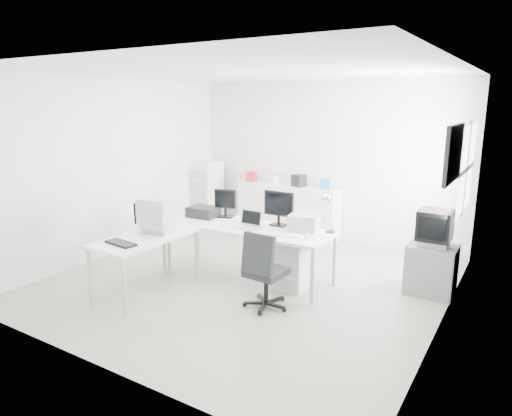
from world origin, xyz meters
The scene contains 30 objects.
floor centered at (0.00, 0.00, 0.00)m, with size 5.00×5.00×0.01m, color #B8B5A5.
ceiling centered at (0.00, 0.00, 2.80)m, with size 5.00×5.00×0.01m, color white.
back_wall centered at (0.00, 2.50, 1.40)m, with size 5.00×0.02×2.80m, color silver.
left_wall centered at (-2.50, 0.00, 1.40)m, with size 0.02×5.00×2.80m, color silver.
right_wall centered at (2.50, 0.00, 1.40)m, with size 0.02×5.00×2.80m, color silver.
window centered at (2.48, 1.20, 1.60)m, with size 0.02×1.20×1.10m, color white, non-canonical shape.
wall_picture centered at (2.47, 0.10, 1.90)m, with size 0.04×0.90×0.60m, color black, non-canonical shape.
main_desk centered at (-0.08, 0.12, 0.38)m, with size 2.40×0.80×0.75m, color white, non-canonical shape.
side_desk centered at (-0.93, -0.98, 0.38)m, with size 0.70×1.40×0.75m, color white, non-canonical shape.
drawer_pedestal centered at (0.62, 0.17, 0.30)m, with size 0.40×0.50×0.60m, color white.
inkjet_printer centered at (-0.93, 0.22, 0.83)m, with size 0.43×0.33×0.15m, color black.
lcd_monitor_small centered at (-0.63, 0.37, 0.95)m, with size 0.33×0.19×0.41m, color black, non-canonical shape.
lcd_monitor_large centered at (0.27, 0.37, 0.98)m, with size 0.45×0.18×0.47m, color black, non-canonical shape.
laptop centered at (-0.03, 0.02, 0.87)m, with size 0.35×0.36×0.23m, color #B7B7BA, non-canonical shape.
white_keyboard centered at (0.57, -0.03, 0.76)m, with size 0.40×0.12×0.02m, color white.
white_mouse centered at (0.87, 0.02, 0.78)m, with size 0.06×0.06×0.06m, color white.
laser_printer centered at (0.67, 0.34, 0.86)m, with size 0.38×0.32×0.22m, color #A8A8A8.
desk_lamp centered at (1.02, 0.42, 0.97)m, with size 0.15×0.15×0.44m, color silver, non-canonical shape.
crt_monitor centered at (-0.93, -0.73, 0.97)m, with size 0.38×0.38×0.44m, color #B7B7BA, non-canonical shape.
black_keyboard centered at (-0.93, -1.38, 0.76)m, with size 0.43×0.17×0.03m, color black.
office_chair centered at (0.62, -0.57, 0.49)m, with size 0.56×0.56×0.97m, color #26282B, non-canonical shape.
tv_cabinet centered at (2.22, 0.89, 0.32)m, with size 0.59×0.48×0.64m, color slate.
crt_tv centered at (2.22, 0.89, 0.87)m, with size 0.50×0.48×0.45m, color black, non-canonical shape.
sideboard centered at (-0.56, 2.24, 0.48)m, with size 1.91×0.48×0.95m, color white.
clutter_box_a centered at (-1.36, 2.24, 1.04)m, with size 0.18×0.16×0.18m, color red.
clutter_box_b centered at (-0.86, 2.24, 1.02)m, with size 0.13×0.11×0.13m, color white.
clutter_box_c centered at (-0.36, 2.24, 1.06)m, with size 0.21×0.19×0.21m, color black.
clutter_box_d centered at (0.14, 2.24, 1.04)m, with size 0.17×0.15×0.17m, color #1964B4.
clutter_bottle centered at (-1.66, 2.28, 1.06)m, with size 0.07×0.07×0.22m, color white.
filing_cabinet centered at (-2.28, 2.05, 0.65)m, with size 0.45×0.54×1.30m, color white.
Camera 1 is at (3.20, -4.99, 2.41)m, focal length 32.00 mm.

